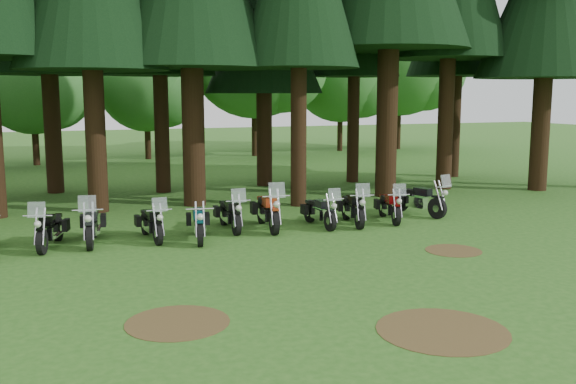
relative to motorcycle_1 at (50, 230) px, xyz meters
The scene contains 19 objects.
ground 6.70m from the motorcycle_1, 43.42° to the right, with size 120.00×120.00×0.00m, color #285D1A.
decid_3 20.93m from the motorcycle_1, 89.60° to the left, with size 6.12×5.95×7.65m.
decid_4 23.00m from the motorcycle_1, 73.50° to the left, with size 5.93×5.76×7.41m.
decid_5 25.54m from the motorcycle_1, 58.09° to the left, with size 8.45×8.21×10.56m.
decid_6 30.22m from the motorcycle_1, 48.67° to the left, with size 7.06×6.86×8.82m.
decid_7 33.45m from the motorcycle_1, 42.44° to the left, with size 8.44×8.20×10.55m.
dirt_patch_0 6.87m from the motorcycle_1, 74.29° to the right, with size 1.80×1.80×0.01m, color #4C3D1E.
dirt_patch_1 10.22m from the motorcycle_1, 23.64° to the right, with size 1.40×1.40×0.01m, color #4C3D1E.
dirt_patch_2 10.41m from the motorcycle_1, 55.74° to the right, with size 2.20×2.20×0.01m, color #4C3D1E.
motorcycle_1 is the anchor object (origin of this frame).
motorcycle_2 1.03m from the motorcycle_1, ahead, with size 0.63×2.30×1.44m.
motorcycle_3 2.56m from the motorcycle_1, ahead, with size 0.43×2.06×1.29m.
motorcycle_4 3.77m from the motorcycle_1, ahead, with size 0.56×2.13×0.87m.
motorcycle_5 4.88m from the motorcycle_1, ahead, with size 0.41×2.15×1.36m.
motorcycle_6 5.93m from the motorcycle_1, ahead, with size 0.61×2.42×1.52m.
motorcycle_7 7.48m from the motorcycle_1, ahead, with size 0.38×2.03×1.28m.
motorcycle_8 8.54m from the motorcycle_1, ahead, with size 0.73×2.20×1.39m.
motorcycle_9 9.82m from the motorcycle_1, ahead, with size 0.75×2.06×1.30m.
motorcycle_10 11.20m from the motorcycle_1, ahead, with size 0.91×2.25×1.43m.
Camera 1 is at (-5.14, -12.48, 3.88)m, focal length 40.00 mm.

